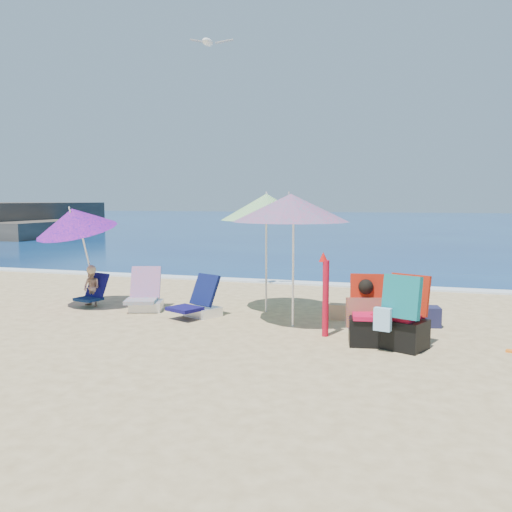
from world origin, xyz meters
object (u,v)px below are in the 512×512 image
(furled_umbrella, at_px, (325,290))
(person_left, at_px, (92,287))
(camp_chair_left, at_px, (369,324))
(camp_chair_right, at_px, (403,322))
(umbrella_turquoise, at_px, (291,208))
(umbrella_striped, at_px, (266,207))
(chair_navy, at_px, (200,306))
(seagull, at_px, (208,42))
(chair_rainbow, at_px, (145,299))
(umbrella_blue, at_px, (75,220))
(person_center, at_px, (367,309))

(furled_umbrella, distance_m, person_left, 4.82)
(camp_chair_left, xyz_separation_m, camp_chair_right, (0.47, -0.13, 0.09))
(furled_umbrella, bearing_deg, umbrella_turquoise, 139.83)
(umbrella_striped, height_order, chair_navy, umbrella_striped)
(camp_chair_left, bearing_deg, umbrella_turquoise, 148.81)
(umbrella_turquoise, height_order, umbrella_striped, umbrella_striped)
(umbrella_turquoise, xyz_separation_m, seagull, (-2.22, 2.00, 3.32))
(umbrella_striped, height_order, chair_rainbow, umbrella_striped)
(umbrella_striped, bearing_deg, umbrella_blue, -168.10)
(camp_chair_left, distance_m, person_center, 0.36)
(camp_chair_right, bearing_deg, camp_chair_left, 164.76)
(umbrella_turquoise, bearing_deg, furled_umbrella, -40.17)
(umbrella_turquoise, distance_m, person_center, 2.03)
(umbrella_blue, relative_size, chair_rainbow, 2.31)
(chair_navy, distance_m, chair_rainbow, 1.22)
(chair_navy, height_order, chair_rainbow, chair_rainbow)
(umbrella_striped, bearing_deg, person_left, -171.85)
(person_center, bearing_deg, umbrella_striped, 144.96)
(umbrella_turquoise, distance_m, umbrella_blue, 4.19)
(chair_rainbow, bearing_deg, chair_navy, -10.70)
(umbrella_blue, distance_m, chair_navy, 2.92)
(umbrella_turquoise, relative_size, seagull, 2.94)
(person_center, bearing_deg, camp_chair_left, -80.23)
(chair_navy, height_order, person_center, person_center)
(furled_umbrella, height_order, seagull, seagull)
(chair_rainbow, height_order, camp_chair_right, camp_chair_right)
(camp_chair_left, distance_m, person_left, 5.52)
(umbrella_turquoise, bearing_deg, person_center, -20.73)
(umbrella_blue, distance_m, person_center, 5.66)
(umbrella_blue, height_order, person_left, umbrella_blue)
(camp_chair_right, distance_m, person_left, 6.01)
(chair_rainbow, bearing_deg, umbrella_blue, -170.12)
(umbrella_blue, bearing_deg, umbrella_striped, 11.90)
(furled_umbrella, height_order, chair_rainbow, furled_umbrella)
(umbrella_striped, distance_m, chair_rainbow, 2.85)
(umbrella_blue, bearing_deg, umbrella_turquoise, -1.90)
(umbrella_blue, xyz_separation_m, seagull, (1.97, 1.86, 3.56))
(chair_navy, xyz_separation_m, seagull, (-0.55, 1.86, 5.05))
(camp_chair_left, distance_m, camp_chair_right, 0.49)
(umbrella_blue, distance_m, seagull, 4.48)
(camp_chair_left, height_order, person_left, camp_chair_left)
(umbrella_striped, distance_m, chair_navy, 2.14)
(camp_chair_left, relative_size, person_left, 1.21)
(furled_umbrella, bearing_deg, camp_chair_left, -20.25)
(chair_navy, distance_m, person_left, 2.39)
(camp_chair_left, bearing_deg, chair_rainbow, 164.31)
(umbrella_turquoise, height_order, chair_navy, umbrella_turquoise)
(person_left, bearing_deg, camp_chair_right, -12.93)
(person_left, bearing_deg, chair_navy, -6.22)
(umbrella_turquoise, relative_size, umbrella_blue, 1.23)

